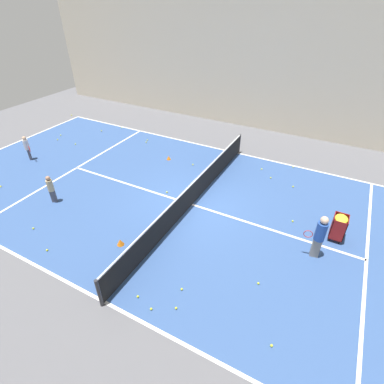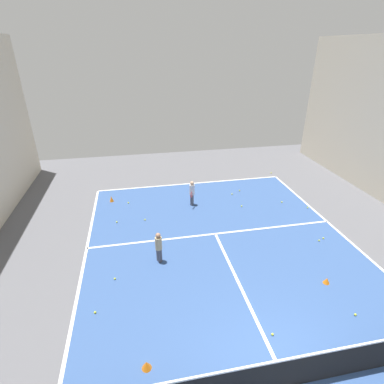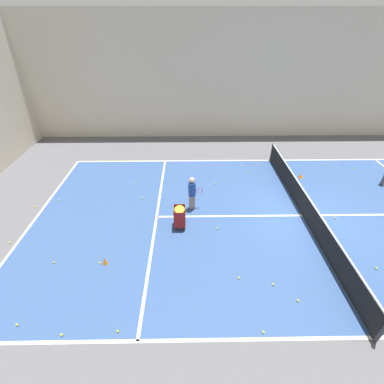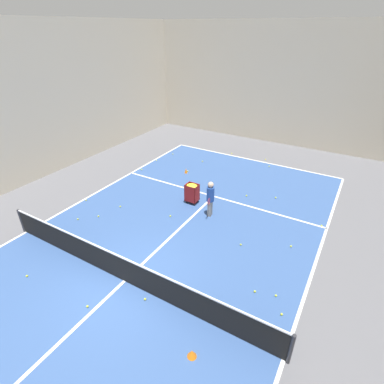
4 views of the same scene
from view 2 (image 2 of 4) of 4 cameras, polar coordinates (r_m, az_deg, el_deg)
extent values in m
cube|color=white|center=(17.12, -0.10, 1.63)|extent=(10.34, 0.10, 0.00)
cube|color=white|center=(12.67, 4.47, -7.94)|extent=(10.34, 0.10, 0.00)
cube|color=black|center=(8.11, 18.32, -29.89)|extent=(10.44, 0.03, 0.96)
cube|color=white|center=(7.71, 18.90, -27.74)|extent=(10.44, 0.04, 0.05)
cube|color=#4C4C56|center=(14.72, 0.00, -1.44)|extent=(0.20, 0.23, 0.57)
cylinder|color=silver|center=(14.48, 0.00, 0.45)|extent=(0.34, 0.34, 0.50)
sphere|color=tan|center=(14.34, 0.00, 1.70)|extent=(0.19, 0.19, 0.19)
torus|color=#B22D2D|center=(14.26, -0.12, -0.54)|extent=(0.15, 0.27, 0.28)
cube|color=#4C4C56|center=(11.11, -6.27, -11.85)|extent=(0.20, 0.23, 0.55)
cylinder|color=tan|center=(10.80, -6.40, -9.69)|extent=(0.33, 0.33, 0.49)
sphere|color=#A87A5B|center=(10.61, -6.49, -8.22)|extent=(0.18, 0.18, 0.18)
cone|color=orange|center=(15.61, -15.09, -1.28)|extent=(0.20, 0.20, 0.29)
cone|color=orange|center=(11.21, 24.26, -15.13)|extent=(0.22, 0.22, 0.20)
cone|color=orange|center=(8.44, -8.67, -29.80)|extent=(0.25, 0.25, 0.23)
sphere|color=yellow|center=(9.24, 15.08, -24.70)|extent=(0.07, 0.07, 0.07)
sphere|color=yellow|center=(13.22, 23.05, -8.48)|extent=(0.07, 0.07, 0.07)
sphere|color=yellow|center=(9.88, -17.99, -20.98)|extent=(0.07, 0.07, 0.07)
sphere|color=yellow|center=(14.84, 9.43, -2.66)|extent=(0.07, 0.07, 0.07)
sphere|color=yellow|center=(15.27, -12.02, -2.03)|extent=(0.07, 0.07, 0.07)
sphere|color=yellow|center=(13.70, -8.95, -5.23)|extent=(0.07, 0.07, 0.07)
sphere|color=yellow|center=(8.30, 9.16, -32.23)|extent=(0.07, 0.07, 0.07)
sphere|color=yellow|center=(19.14, 14.85, 3.54)|extent=(0.07, 0.07, 0.07)
sphere|color=yellow|center=(15.68, 16.75, -1.83)|extent=(0.07, 0.07, 0.07)
sphere|color=yellow|center=(13.43, 23.73, -8.06)|extent=(0.07, 0.07, 0.07)
sphere|color=yellow|center=(16.41, 9.04, 0.28)|extent=(0.07, 0.07, 0.07)
sphere|color=yellow|center=(13.77, -14.14, -5.57)|extent=(0.07, 0.07, 0.07)
sphere|color=yellow|center=(15.95, 7.62, -0.39)|extent=(0.07, 0.07, 0.07)
sphere|color=yellow|center=(10.54, 28.68, -19.80)|extent=(0.07, 0.07, 0.07)
sphere|color=yellow|center=(10.78, -14.49, -15.70)|extent=(0.07, 0.07, 0.07)
sphere|color=yellow|center=(15.55, 21.15, -2.78)|extent=(0.07, 0.07, 0.07)
camera|label=1|loc=(5.65, -108.70, -6.79)|focal=28.00mm
camera|label=3|loc=(11.62, 85.82, 3.05)|focal=24.00mm
camera|label=4|loc=(9.04, -29.88, 24.08)|focal=28.00mm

